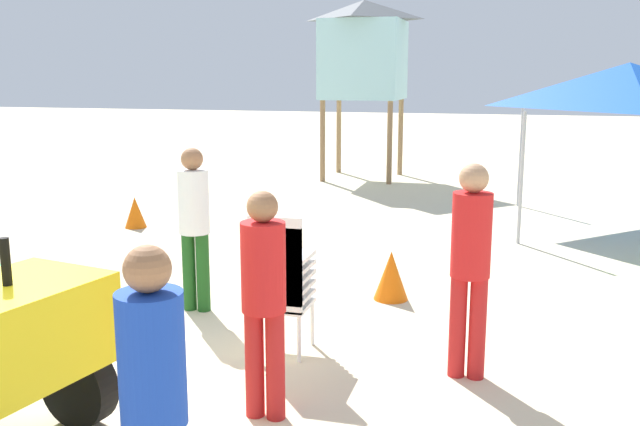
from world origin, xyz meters
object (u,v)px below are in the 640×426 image
Objects in this scene: stacked_plastic_chairs at (280,275)px; lifeguard_far_right at (471,256)px; lifeguard_near_left at (194,218)px; lifeguard_near_center at (153,393)px; popup_canopy at (628,85)px; traffic_cone_near at (135,212)px; lifeguard_tower at (364,50)px; lifeguard_near_right at (264,290)px; traffic_cone_far at (391,275)px.

stacked_plastic_chairs is 1.66m from lifeguard_far_right.
lifeguard_near_center is (1.57, -3.77, -0.01)m from lifeguard_near_left.
traffic_cone_near is at bearing -164.78° from popup_canopy.
lifeguard_near_right is at bearing -81.41° from lifeguard_tower.
lifeguard_near_left reaches higher than stacked_plastic_chairs.
lifeguard_near_right is 7.01m from traffic_cone_near.
lifeguard_near_center is at bearing -114.94° from lifeguard_far_right.
lifeguard_far_right is at bearing -106.94° from popup_canopy.
lifeguard_near_left is 4.09m from lifeguard_near_center.
lifeguard_near_left is at bearing 112.59° from lifeguard_near_center.
traffic_cone_near is at bearing -110.77° from lifeguard_tower.
lifeguard_tower is at bearing 69.23° from traffic_cone_near.
lifeguard_near_right is 1.76m from lifeguard_far_right.
lifeguard_near_center is at bearing -59.41° from traffic_cone_near.
lifeguard_near_center reaches higher than traffic_cone_far.
traffic_cone_near is at bearing 131.97° from stacked_plastic_chairs.
lifeguard_near_left is at bearing 161.66° from lifeguard_far_right.
lifeguard_far_right is at bearing 65.06° from lifeguard_near_center.
lifeguard_tower is 9.64m from traffic_cone_far.
lifeguard_tower reaches higher than popup_canopy.
traffic_cone_near is (-2.43, -6.40, -2.75)m from lifeguard_tower.
lifeguard_near_center is 1.02× the size of lifeguard_near_right.
lifeguard_near_center is 0.42× the size of lifeguard_tower.
lifeguard_near_left is 2.55m from lifeguard_near_right.
lifeguard_near_center is 8.47m from traffic_cone_near.
stacked_plastic_chairs is at bearing 178.81° from lifeguard_far_right.
lifeguard_near_center is 3.41× the size of traffic_cone_near.
lifeguard_near_left reaches higher than lifeguard_near_center.
lifeguard_near_center reaches higher than lifeguard_near_right.
lifeguard_near_center is 1.72m from lifeguard_near_right.
traffic_cone_far is (0.36, 4.68, -0.71)m from lifeguard_near_center.
lifeguard_near_center is 3.11m from lifeguard_far_right.
lifeguard_tower is 7.37m from traffic_cone_near.
stacked_plastic_chairs is 7.57m from popup_canopy.
lifeguard_tower is 7.49× the size of traffic_cone_far.
traffic_cone_far is (0.69, 1.83, -0.47)m from stacked_plastic_chairs.
lifeguard_far_right reaches higher than stacked_plastic_chairs.
lifeguard_tower reaches higher than traffic_cone_near.
lifeguard_near_center is at bearing -83.49° from stacked_plastic_chairs.
traffic_cone_far is (-0.95, 1.86, -0.76)m from lifeguard_far_right.
lifeguard_far_right reaches higher than traffic_cone_near.
popup_canopy reaches higher than lifeguard_far_right.
lifeguard_tower reaches higher than stacked_plastic_chairs.
lifeguard_near_center is at bearing -94.41° from traffic_cone_far.
lifeguard_near_left is at bearing 143.49° from stacked_plastic_chairs.
traffic_cone_far is at bearing 81.88° from lifeguard_near_right.
lifeguard_tower is (-1.80, 11.94, 2.03)m from lifeguard_near_right.
traffic_cone_far is at bearing 85.59° from lifeguard_near_center.
lifeguard_near_right is (-0.06, 1.72, -0.02)m from lifeguard_near_center.
lifeguard_near_right is at bearing -52.65° from traffic_cone_near.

